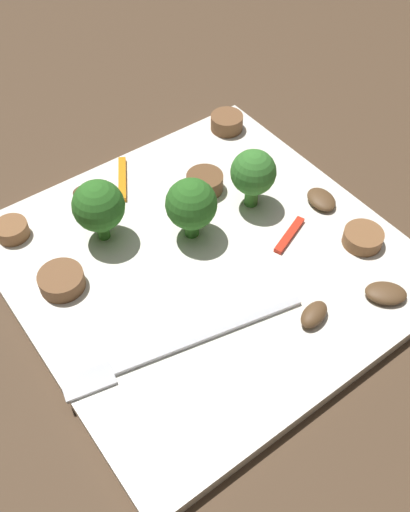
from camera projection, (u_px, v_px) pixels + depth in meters
ground_plane at (205, 266)px, 0.47m from camera, size 1.40×1.40×0.00m
plate at (205, 261)px, 0.46m from camera, size 0.29×0.29×0.01m
fork at (169, 350)px, 0.40m from camera, size 0.18×0.05×0.00m
broccoli_floret_0 at (99, 207)px, 0.44m from camera, size 0.04×0.04×0.06m
broccoli_floret_1 at (253, 173)px, 0.47m from camera, size 0.04×0.04×0.05m
broccoli_floret_2 at (191, 205)px, 0.45m from camera, size 0.04×0.04×0.05m
sausage_slice_0 at (62, 280)px, 0.43m from camera, size 0.04×0.04×0.01m
sausage_slice_1 at (205, 182)px, 0.50m from camera, size 0.03×0.03×0.02m
sausage_slice_2 at (363, 238)px, 0.46m from camera, size 0.04×0.04×0.01m
sausage_slice_3 at (12, 230)px, 0.47m from camera, size 0.03×0.03×0.01m
sausage_slice_4 at (227, 122)px, 0.56m from camera, size 0.04×0.04×0.02m
mushroom_0 at (90, 192)px, 0.50m from camera, size 0.03×0.03×0.01m
mushroom_1 at (314, 314)px, 0.41m from camera, size 0.03×0.02×0.01m
mushroom_2 at (386, 293)px, 0.43m from camera, size 0.04×0.04×0.01m
mushroom_3 at (321, 199)px, 0.49m from camera, size 0.03×0.03×0.01m
pepper_strip_0 at (289, 235)px, 0.47m from camera, size 0.04×0.02×0.00m
pepper_strip_1 at (122, 179)px, 0.51m from camera, size 0.03×0.05×0.00m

